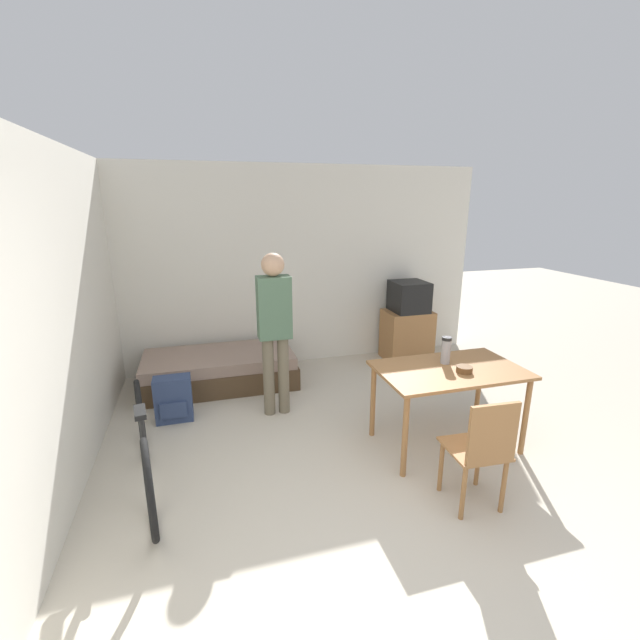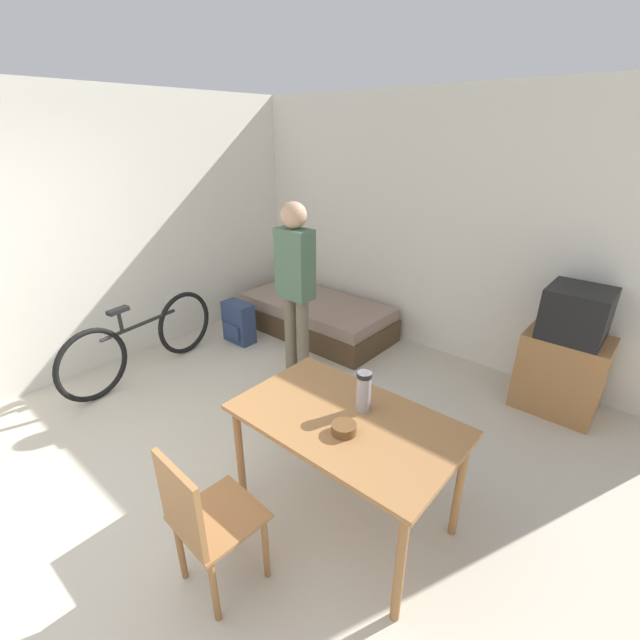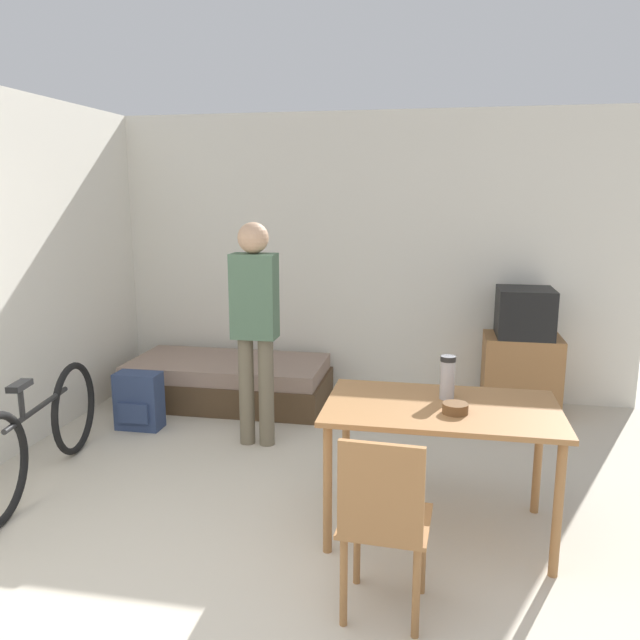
% 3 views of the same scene
% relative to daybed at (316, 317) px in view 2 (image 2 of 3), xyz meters
% --- Properties ---
extents(ground_plane, '(20.00, 20.00, 0.00)m').
position_rel_daybed_xyz_m(ground_plane, '(1.04, -3.26, -0.20)').
color(ground_plane, beige).
extents(wall_back, '(5.43, 0.06, 2.70)m').
position_rel_daybed_xyz_m(wall_back, '(1.04, 0.56, 1.15)').
color(wall_back, silver).
rests_on(wall_back, ground_plane).
extents(wall_left, '(0.06, 4.80, 2.70)m').
position_rel_daybed_xyz_m(wall_left, '(-1.21, -1.36, 1.15)').
color(wall_left, silver).
rests_on(wall_left, ground_plane).
extents(daybed, '(1.86, 0.91, 0.41)m').
position_rel_daybed_xyz_m(daybed, '(0.00, 0.00, 0.00)').
color(daybed, '#4C3823').
rests_on(daybed, ground_plane).
extents(tv, '(0.66, 0.48, 1.14)m').
position_rel_daybed_xyz_m(tv, '(2.67, 0.20, 0.33)').
color(tv, '#9E6B3D').
rests_on(tv, ground_plane).
extents(dining_table, '(1.31, 0.80, 0.77)m').
position_rel_daybed_xyz_m(dining_table, '(1.97, -1.98, 0.48)').
color(dining_table, '#9E6B3D').
rests_on(dining_table, ground_plane).
extents(wooden_chair, '(0.43, 0.43, 0.92)m').
position_rel_daybed_xyz_m(wooden_chair, '(1.72, -2.83, 0.31)').
color(wooden_chair, '#9E6B3D').
rests_on(wooden_chair, ground_plane).
extents(bicycle, '(0.33, 1.77, 0.78)m').
position_rel_daybed_xyz_m(bicycle, '(-0.68, -1.88, 0.16)').
color(bicycle, black).
rests_on(bicycle, ground_plane).
extents(person_standing, '(0.34, 0.23, 1.74)m').
position_rel_daybed_xyz_m(person_standing, '(0.55, -0.92, 0.82)').
color(person_standing, '#6B604C').
rests_on(person_standing, ground_plane).
extents(thermos_flask, '(0.09, 0.09, 0.26)m').
position_rel_daybed_xyz_m(thermos_flask, '(1.99, -1.85, 0.71)').
color(thermos_flask, '#99999E').
rests_on(thermos_flask, dining_table).
extents(mate_bowl, '(0.14, 0.14, 0.06)m').
position_rel_daybed_xyz_m(mate_bowl, '(2.04, -2.09, 0.60)').
color(mate_bowl, brown).
rests_on(mate_bowl, dining_table).
extents(backpack, '(0.38, 0.23, 0.48)m').
position_rel_daybed_xyz_m(backpack, '(-0.51, -0.79, 0.04)').
color(backpack, navy).
rests_on(backpack, ground_plane).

